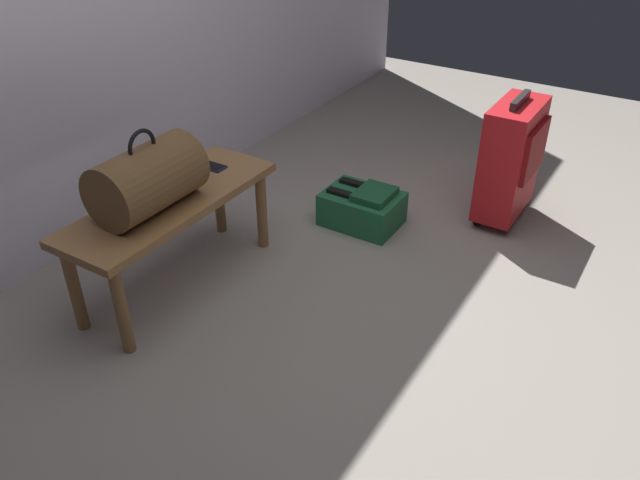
# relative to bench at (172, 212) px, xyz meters

# --- Properties ---
(ground_plane) EXTENTS (6.60, 6.60, 0.00)m
(ground_plane) POSITION_rel_bench_xyz_m (0.22, -0.93, -0.36)
(ground_plane) COLOR gray
(bench) EXTENTS (1.00, 0.36, 0.43)m
(bench) POSITION_rel_bench_xyz_m (0.00, 0.00, 0.00)
(bench) COLOR olive
(bench) RESTS_ON ground
(duffel_bag_brown) EXTENTS (0.44, 0.26, 0.34)m
(duffel_bag_brown) POSITION_rel_bench_xyz_m (-0.10, 0.00, 0.20)
(duffel_bag_brown) COLOR brown
(duffel_bag_brown) RESTS_ON bench
(cell_phone) EXTENTS (0.07, 0.14, 0.01)m
(cell_phone) POSITION_rel_bench_xyz_m (0.31, 0.05, 0.07)
(cell_phone) COLOR #191E4C
(cell_phone) RESTS_ON bench
(suitcase_upright_red) EXTENTS (0.41, 0.23, 0.66)m
(suitcase_upright_red) POSITION_rel_bench_xyz_m (1.31, -1.03, -0.02)
(suitcase_upright_red) COLOR red
(suitcase_upright_red) RESTS_ON ground
(backpack_green) EXTENTS (0.28, 0.38, 0.21)m
(backpack_green) POSITION_rel_bench_xyz_m (0.87, -0.44, -0.27)
(backpack_green) COLOR #1E6038
(backpack_green) RESTS_ON ground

